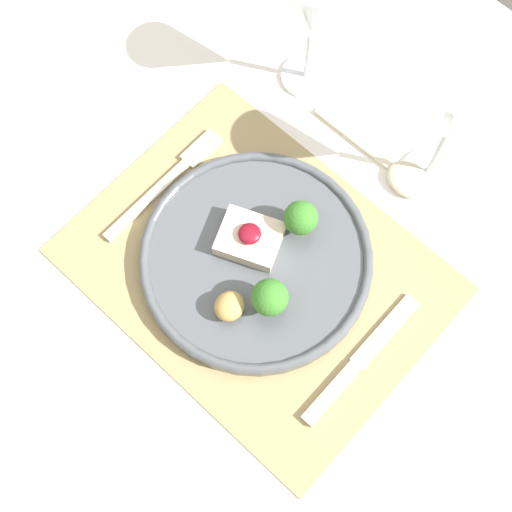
{
  "coord_description": "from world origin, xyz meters",
  "views": [
    {
      "loc": [
        0.18,
        -0.2,
        1.57
      ],
      "look_at": [
        -0.01,
        0.01,
        0.78
      ],
      "focal_mm": 50.0,
      "sensor_mm": 36.0,
      "label": 1
    }
  ],
  "objects_px": {
    "knife": "(354,367)",
    "wine_glass_near": "(456,116)",
    "dinner_plate": "(257,258)",
    "spoon": "(399,172)",
    "fork": "(171,178)",
    "wine_glass_far": "(313,12)"
  },
  "relations": [
    {
      "from": "dinner_plate",
      "to": "wine_glass_near",
      "type": "distance_m",
      "value": 0.28
    },
    {
      "from": "wine_glass_near",
      "to": "wine_glass_far",
      "type": "height_order",
      "value": "wine_glass_near"
    },
    {
      "from": "knife",
      "to": "spoon",
      "type": "distance_m",
      "value": 0.26
    },
    {
      "from": "spoon",
      "to": "wine_glass_near",
      "type": "distance_m",
      "value": 0.14
    },
    {
      "from": "wine_glass_far",
      "to": "spoon",
      "type": "bearing_deg",
      "value": -9.14
    },
    {
      "from": "fork",
      "to": "wine_glass_near",
      "type": "relative_size",
      "value": 0.99
    },
    {
      "from": "knife",
      "to": "spoon",
      "type": "relative_size",
      "value": 1.08
    },
    {
      "from": "wine_glass_near",
      "to": "knife",
      "type": "bearing_deg",
      "value": -70.26
    },
    {
      "from": "fork",
      "to": "wine_glass_far",
      "type": "xyz_separation_m",
      "value": [
        0.02,
        0.23,
        0.13
      ]
    },
    {
      "from": "spoon",
      "to": "fork",
      "type": "bearing_deg",
      "value": -137.37
    },
    {
      "from": "knife",
      "to": "wine_glass_far",
      "type": "bearing_deg",
      "value": 136.47
    },
    {
      "from": "fork",
      "to": "wine_glass_far",
      "type": "height_order",
      "value": "wine_glass_far"
    },
    {
      "from": "fork",
      "to": "spoon",
      "type": "relative_size",
      "value": 1.08
    },
    {
      "from": "fork",
      "to": "spoon",
      "type": "xyz_separation_m",
      "value": [
        0.21,
        0.2,
        0.0
      ]
    },
    {
      "from": "knife",
      "to": "wine_glass_near",
      "type": "bearing_deg",
      "value": 106.92
    },
    {
      "from": "fork",
      "to": "knife",
      "type": "xyz_separation_m",
      "value": [
        0.32,
        -0.03,
        -0.0
      ]
    },
    {
      "from": "wine_glass_far",
      "to": "dinner_plate",
      "type": "bearing_deg",
      "value": -61.27
    },
    {
      "from": "dinner_plate",
      "to": "knife",
      "type": "bearing_deg",
      "value": -6.53
    },
    {
      "from": "spoon",
      "to": "dinner_plate",
      "type": "bearing_deg",
      "value": -105.22
    },
    {
      "from": "knife",
      "to": "wine_glass_near",
      "type": "height_order",
      "value": "wine_glass_near"
    },
    {
      "from": "dinner_plate",
      "to": "spoon",
      "type": "relative_size",
      "value": 1.56
    },
    {
      "from": "fork",
      "to": "wine_glass_near",
      "type": "xyz_separation_m",
      "value": [
        0.23,
        0.23,
        0.13
      ]
    }
  ]
}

